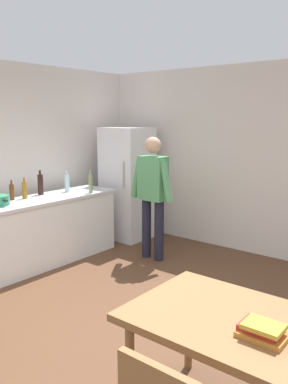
{
  "coord_description": "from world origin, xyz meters",
  "views": [
    {
      "loc": [
        2.31,
        -2.38,
        1.94
      ],
      "look_at": [
        -0.66,
        1.3,
        1.06
      ],
      "focal_mm": 37.14,
      "sensor_mm": 36.0,
      "label": 1
    }
  ],
  "objects_px": {
    "bottle_water_clear": "(67,183)",
    "bottle_wine_dark": "(40,184)",
    "bottle_oil_amber": "(25,190)",
    "book_stack": "(262,330)",
    "bottle_beer_brown": "(12,192)",
    "person": "(153,190)",
    "bottle_vinegar_tall": "(91,183)",
    "dining_table": "(243,333)",
    "refrigerator": "(127,184)"
  },
  "relations": [
    {
      "from": "book_stack",
      "to": "bottle_oil_amber",
      "type": "bearing_deg",
      "value": 164.4
    },
    {
      "from": "bottle_vinegar_tall",
      "to": "book_stack",
      "type": "xyz_separation_m",
      "value": [
        3.32,
        -1.86,
        -0.24
      ]
    },
    {
      "from": "refrigerator",
      "to": "bottle_oil_amber",
      "type": "distance_m",
      "value": 1.79
    },
    {
      "from": "bottle_vinegar_tall",
      "to": "person",
      "type": "bearing_deg",
      "value": 25.76
    },
    {
      "from": "bottle_water_clear",
      "to": "bottle_vinegar_tall",
      "type": "xyz_separation_m",
      "value": [
        0.33,
        0.15,
        0.01
      ]
    },
    {
      "from": "bottle_beer_brown",
      "to": "book_stack",
      "type": "bearing_deg",
      "value": -13.15
    },
    {
      "from": "refrigerator",
      "to": "bottle_beer_brown",
      "type": "height_order",
      "value": "refrigerator"
    },
    {
      "from": "bottle_beer_brown",
      "to": "bottle_wine_dark",
      "type": "bearing_deg",
      "value": 91.53
    },
    {
      "from": "bottle_water_clear",
      "to": "refrigerator",
      "type": "bearing_deg",
      "value": 80.36
    },
    {
      "from": "dining_table",
      "to": "bottle_beer_brown",
      "type": "height_order",
      "value": "bottle_beer_brown"
    },
    {
      "from": "refrigerator",
      "to": "book_stack",
      "type": "distance_m",
      "value": 4.45
    },
    {
      "from": "bottle_water_clear",
      "to": "bottle_oil_amber",
      "type": "xyz_separation_m",
      "value": [
        -0.06,
        -0.67,
        -0.01
      ]
    },
    {
      "from": "refrigerator",
      "to": "bottle_wine_dark",
      "type": "relative_size",
      "value": 5.29
    },
    {
      "from": "dining_table",
      "to": "bottle_water_clear",
      "type": "xyz_separation_m",
      "value": [
        -3.49,
        1.6,
        0.35
      ]
    },
    {
      "from": "bottle_oil_amber",
      "to": "book_stack",
      "type": "distance_m",
      "value": 3.85
    },
    {
      "from": "bottle_vinegar_tall",
      "to": "dining_table",
      "type": "bearing_deg",
      "value": -29.06
    },
    {
      "from": "person",
      "to": "bottle_vinegar_tall",
      "type": "distance_m",
      "value": 0.9
    },
    {
      "from": "bottle_wine_dark",
      "to": "bottle_oil_amber",
      "type": "xyz_separation_m",
      "value": [
        0.07,
        -0.3,
        -0.03
      ]
    },
    {
      "from": "refrigerator",
      "to": "person",
      "type": "height_order",
      "value": "refrigerator"
    },
    {
      "from": "refrigerator",
      "to": "bottle_wine_dark",
      "type": "bearing_deg",
      "value": -101.8
    },
    {
      "from": "dining_table",
      "to": "bottle_oil_amber",
      "type": "relative_size",
      "value": 5.0
    },
    {
      "from": "bottle_oil_amber",
      "to": "book_stack",
      "type": "height_order",
      "value": "bottle_oil_amber"
    },
    {
      "from": "bottle_wine_dark",
      "to": "bottle_vinegar_tall",
      "type": "bearing_deg",
      "value": 49.59
    },
    {
      "from": "refrigerator",
      "to": "bottle_beer_brown",
      "type": "relative_size",
      "value": 6.92
    },
    {
      "from": "person",
      "to": "bottle_wine_dark",
      "type": "height_order",
      "value": "person"
    },
    {
      "from": "bottle_beer_brown",
      "to": "bottle_vinegar_tall",
      "type": "bearing_deg",
      "value": 66.14
    },
    {
      "from": "refrigerator",
      "to": "bottle_vinegar_tall",
      "type": "xyz_separation_m",
      "value": [
        0.14,
        -0.94,
        0.14
      ]
    },
    {
      "from": "person",
      "to": "bottle_wine_dark",
      "type": "distance_m",
      "value": 1.56
    },
    {
      "from": "bottle_wine_dark",
      "to": "bottle_vinegar_tall",
      "type": "relative_size",
      "value": 1.06
    },
    {
      "from": "bottle_vinegar_tall",
      "to": "refrigerator",
      "type": "bearing_deg",
      "value": 98.44
    },
    {
      "from": "person",
      "to": "bottle_vinegar_tall",
      "type": "xyz_separation_m",
      "value": [
        -0.81,
        -0.39,
        0.06
      ]
    },
    {
      "from": "dining_table",
      "to": "bottle_water_clear",
      "type": "height_order",
      "value": "bottle_water_clear"
    },
    {
      "from": "bottle_beer_brown",
      "to": "book_stack",
      "type": "relative_size",
      "value": 1.01
    },
    {
      "from": "refrigerator",
      "to": "book_stack",
      "type": "xyz_separation_m",
      "value": [
        3.46,
        -2.8,
        -0.11
      ]
    },
    {
      "from": "bottle_wine_dark",
      "to": "bottle_vinegar_tall",
      "type": "xyz_separation_m",
      "value": [
        0.45,
        0.52,
        -0.01
      ]
    },
    {
      "from": "bottle_beer_brown",
      "to": "bottle_wine_dark",
      "type": "xyz_separation_m",
      "value": [
        -0.01,
        0.46,
        0.04
      ]
    },
    {
      "from": "bottle_beer_brown",
      "to": "book_stack",
      "type": "distance_m",
      "value": 3.86
    },
    {
      "from": "bottle_water_clear",
      "to": "bottle_wine_dark",
      "type": "bearing_deg",
      "value": -107.92
    },
    {
      "from": "bottle_wine_dark",
      "to": "book_stack",
      "type": "distance_m",
      "value": 4.0
    },
    {
      "from": "bottle_oil_amber",
      "to": "bottle_beer_brown",
      "type": "bearing_deg",
      "value": -108.78
    },
    {
      "from": "bottle_wine_dark",
      "to": "bottle_water_clear",
      "type": "bearing_deg",
      "value": 72.08
    },
    {
      "from": "bottle_wine_dark",
      "to": "person",
      "type": "bearing_deg",
      "value": 36.08
    },
    {
      "from": "person",
      "to": "bottle_water_clear",
      "type": "xyz_separation_m",
      "value": [
        -1.14,
        -0.54,
        0.05
      ]
    },
    {
      "from": "bottle_oil_amber",
      "to": "bottle_water_clear",
      "type": "bearing_deg",
      "value": 85.32
    },
    {
      "from": "person",
      "to": "bottle_water_clear",
      "type": "relative_size",
      "value": 5.67
    },
    {
      "from": "person",
      "to": "refrigerator",
      "type": "bearing_deg",
      "value": 149.77
    },
    {
      "from": "bottle_water_clear",
      "to": "bottle_oil_amber",
      "type": "height_order",
      "value": "bottle_water_clear"
    },
    {
      "from": "dining_table",
      "to": "bottle_oil_amber",
      "type": "distance_m",
      "value": 3.68
    },
    {
      "from": "bottle_beer_brown",
      "to": "bottle_wine_dark",
      "type": "distance_m",
      "value": 0.46
    },
    {
      "from": "dining_table",
      "to": "bottle_water_clear",
      "type": "distance_m",
      "value": 3.85
    }
  ]
}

